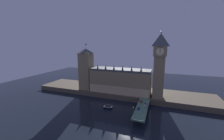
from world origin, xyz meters
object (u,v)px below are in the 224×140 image
object	(u,v)px
clock_tower	(159,64)
car_northbound_trail	(139,109)
street_lamp_mid	(148,104)
boat_upstream	(108,107)
victoria_tower	(86,69)
street_lamp_far	(139,97)
pedestrian_mid_walk	(147,107)
pedestrian_near_rail	(135,109)
car_northbound_lead	(141,101)
street_lamp_near	(133,109)
car_southbound_trail	(145,104)

from	to	relation	value
clock_tower	car_northbound_trail	bearing A→B (deg)	-111.32
street_lamp_mid	clock_tower	bearing A→B (deg)	77.23
car_northbound_trail	boat_upstream	distance (m)	31.83
victoria_tower	street_lamp_far	xyz separation A→B (m)	(71.55, -19.10, -21.33)
car_northbound_trail	pedestrian_mid_walk	world-z (taller)	pedestrian_mid_walk
car_northbound_trail	pedestrian_near_rail	world-z (taller)	pedestrian_near_rail
clock_tower	street_lamp_far	xyz separation A→B (m)	(-17.13, -17.21, -31.91)
clock_tower	street_lamp_mid	distance (m)	45.69
clock_tower	street_lamp_mid	bearing A→B (deg)	-102.77
clock_tower	pedestrian_near_rail	distance (m)	55.81
clock_tower	car_northbound_lead	world-z (taller)	clock_tower
pedestrian_mid_walk	street_lamp_near	world-z (taller)	street_lamp_near
car_northbound_lead	pedestrian_near_rail	xyz separation A→B (m)	(-2.27, -19.60, 0.26)
car_northbound_trail	street_lamp_near	distance (m)	10.47
victoria_tower	car_southbound_trail	bearing A→B (deg)	-19.75
street_lamp_far	car_southbound_trail	bearing A→B (deg)	-51.83
street_lamp_mid	boat_upstream	world-z (taller)	street_lamp_mid
pedestrian_near_rail	boat_upstream	distance (m)	30.39
victoria_tower	boat_upstream	size ratio (longest dim) A/B	5.38
victoria_tower	car_northbound_lead	distance (m)	81.37
victoria_tower	car_northbound_trail	distance (m)	87.37
pedestrian_near_rail	street_lamp_far	bearing A→B (deg)	91.00
car_northbound_trail	car_southbound_trail	world-z (taller)	car_southbound_trail
car_northbound_trail	boat_upstream	world-z (taller)	car_northbound_trail
car_southbound_trail	boat_upstream	distance (m)	36.26
street_lamp_mid	boat_upstream	size ratio (longest dim) A/B	0.60
street_lamp_near	street_lamp_mid	xyz separation A→B (m)	(9.90, 14.72, 0.19)
car_northbound_trail	pedestrian_mid_walk	xyz separation A→B (m)	(6.82, 5.03, 0.17)
street_lamp_mid	victoria_tower	bearing A→B (deg)	157.45
car_southbound_trail	street_lamp_far	size ratio (longest dim) A/B	0.68
pedestrian_mid_walk	street_lamp_mid	world-z (taller)	street_lamp_mid
victoria_tower	street_lamp_far	world-z (taller)	victoria_tower
street_lamp_near	car_northbound_trail	bearing A→B (deg)	74.45
victoria_tower	car_northbound_trail	size ratio (longest dim) A/B	13.81
street_lamp_near	victoria_tower	bearing A→B (deg)	145.85
street_lamp_far	pedestrian_near_rail	bearing A→B (deg)	-89.00
car_northbound_lead	pedestrian_mid_walk	xyz separation A→B (m)	(6.82, -11.49, 0.17)
pedestrian_near_rail	street_lamp_far	size ratio (longest dim) A/B	0.27
pedestrian_near_rail	boat_upstream	bearing A→B (deg)	163.61
clock_tower	car_southbound_trail	xyz separation A→B (m)	(-9.91, -26.40, -35.25)
boat_upstream	victoria_tower	bearing A→B (deg)	142.22
clock_tower	pedestrian_near_rail	xyz separation A→B (m)	(-16.73, -40.13, -35.00)
clock_tower	street_lamp_far	size ratio (longest dim) A/B	10.83
victoria_tower	street_lamp_near	world-z (taller)	victoria_tower
street_lamp_mid	boat_upstream	bearing A→B (deg)	179.69
pedestrian_mid_walk	street_lamp_far	size ratio (longest dim) A/B	0.25
car_northbound_trail	boat_upstream	size ratio (longest dim) A/B	0.39
street_lamp_near	boat_upstream	size ratio (longest dim) A/B	0.57
victoria_tower	car_northbound_trail	xyz separation A→B (m)	(74.22, -38.93, -24.68)
boat_upstream	street_lamp_far	bearing A→B (deg)	27.26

